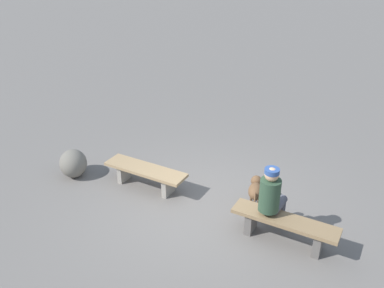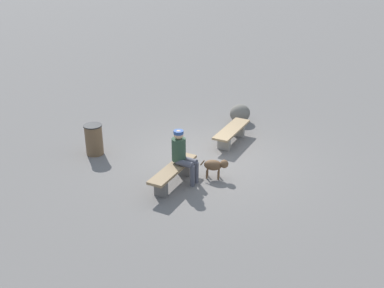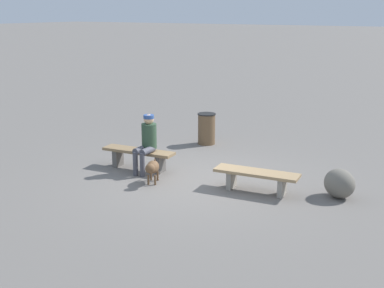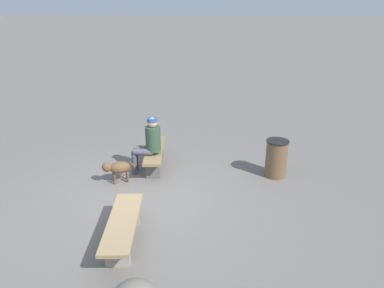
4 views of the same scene
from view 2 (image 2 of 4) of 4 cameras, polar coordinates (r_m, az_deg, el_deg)
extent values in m
cube|color=slate|center=(12.14, 2.01, -2.10)|extent=(210.00, 210.00, 0.06)
cube|color=gray|center=(13.56, 5.79, 1.76)|extent=(0.14, 0.37, 0.37)
cube|color=gray|center=(12.66, 4.00, 0.11)|extent=(0.14, 0.37, 0.37)
cube|color=#A3845B|center=(13.02, 4.96, 1.82)|extent=(1.74, 0.64, 0.06)
cube|color=#605B56|center=(11.29, -0.95, -2.96)|extent=(0.15, 0.32, 0.39)
cube|color=#605B56|center=(10.44, -3.88, -5.51)|extent=(0.15, 0.32, 0.39)
cube|color=#8C704C|center=(10.75, -2.38, -3.11)|extent=(1.75, 0.58, 0.06)
cylinder|color=#2D4733|center=(10.81, -1.66, -0.67)|extent=(0.33, 0.33, 0.56)
sphere|color=#D8A87F|center=(10.65, -1.68, 1.17)|extent=(0.22, 0.22, 0.22)
cylinder|color=#2D4C8C|center=(10.62, -1.69, 1.47)|extent=(0.23, 0.23, 0.08)
cylinder|color=#4C4C56|center=(10.76, -0.93, -2.44)|extent=(0.17, 0.44, 0.15)
cylinder|color=#4C4C56|center=(10.78, 0.05, -3.97)|extent=(0.11, 0.11, 0.53)
cylinder|color=#4C4C56|center=(10.90, -0.43, -2.06)|extent=(0.17, 0.44, 0.15)
cylinder|color=#4C4C56|center=(10.92, 0.54, -3.57)|extent=(0.11, 0.11, 0.53)
ellipsoid|color=brown|center=(11.11, 2.62, -2.63)|extent=(0.42, 0.51, 0.26)
sphere|color=brown|center=(11.07, 4.02, -2.48)|extent=(0.21, 0.21, 0.21)
cylinder|color=brown|center=(11.28, 3.35, -3.58)|extent=(0.04, 0.04, 0.21)
cylinder|color=brown|center=(11.15, 3.27, -3.92)|extent=(0.04, 0.04, 0.21)
cylinder|color=brown|center=(11.30, 1.94, -3.48)|extent=(0.04, 0.04, 0.21)
cylinder|color=brown|center=(11.18, 1.85, -3.82)|extent=(0.04, 0.04, 0.21)
cylinder|color=brown|center=(11.12, 1.30, -2.36)|extent=(0.08, 0.12, 0.15)
cylinder|color=brown|center=(12.55, -12.07, 0.48)|extent=(0.46, 0.46, 0.81)
cylinder|color=black|center=(12.39, -12.24, 2.25)|extent=(0.49, 0.49, 0.03)
ellipsoid|color=#6B665B|center=(14.54, 5.97, 3.81)|extent=(0.86, 0.84, 0.57)
camera|label=1|loc=(12.27, -29.29, 17.10)|focal=38.15mm
camera|label=3|loc=(14.93, 46.26, 10.00)|focal=47.20mm
camera|label=4|loc=(17.04, 8.69, 18.35)|focal=33.92mm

